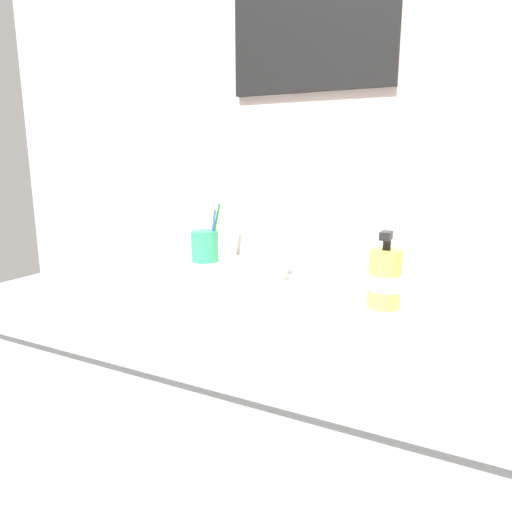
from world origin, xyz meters
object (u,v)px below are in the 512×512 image
toothbrush_blue (213,226)px  wall_mirror (312,9)px  toothbrush_green (216,223)px  toothbrush_cup (205,246)px  faucet (288,258)px  soap_dispenser (385,279)px

toothbrush_blue → wall_mirror: (0.24, 0.12, 0.57)m
toothbrush_green → toothbrush_blue: bearing=-106.9°
toothbrush_cup → toothbrush_green: (0.03, 0.02, 0.07)m
faucet → wall_mirror: size_ratio=0.36×
faucet → toothbrush_blue: 0.28m
toothbrush_green → soap_dispenser: size_ratio=1.20×
wall_mirror → faucet: bearing=-83.1°
toothbrush_blue → toothbrush_green: bearing=73.1°
toothbrush_green → wall_mirror: (0.24, 0.11, 0.56)m
toothbrush_green → faucet: bearing=-18.8°
toothbrush_cup → faucet: bearing=-13.9°
soap_dispenser → wall_mirror: wall_mirror is taller
toothbrush_cup → toothbrush_green: size_ratio=0.48×
toothbrush_cup → toothbrush_blue: size_ratio=0.52×
toothbrush_blue → soap_dispenser: toothbrush_blue is taller
toothbrush_cup → soap_dispenser: size_ratio=0.57×
toothbrush_green → soap_dispenser: toothbrush_green is taller
faucet → soap_dispenser: 0.29m
faucet → toothbrush_green: bearing=161.2°
faucet → soap_dispenser: size_ratio=1.04×
faucet → toothbrush_green: toothbrush_green is taller
faucet → wall_mirror: wall_mirror is taller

